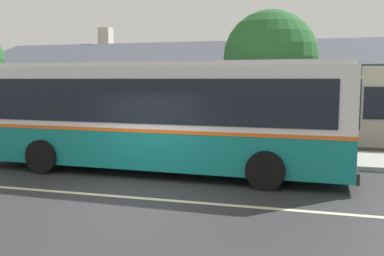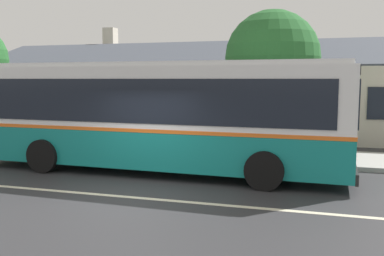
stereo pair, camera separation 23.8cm
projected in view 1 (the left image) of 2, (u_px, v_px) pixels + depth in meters
The scene contains 9 objects.
ground_plane at pixel (126, 197), 10.12m from camera, with size 300.00×300.00×0.00m, color #2D2D30.
sidewalk_far at pixel (193, 152), 15.86m from camera, with size 60.00×3.00×0.15m, color #9E9E99.
lane_divider_stripe at pixel (126, 197), 10.12m from camera, with size 60.00×0.16×0.01m, color beige.
community_building at pixel (206, 97), 23.75m from camera, with size 24.18×9.26×5.86m.
transit_bus at pixel (155, 114), 12.78m from camera, with size 11.41×2.99×3.26m.
bench_by_building at pixel (14, 132), 17.83m from camera, with size 1.55×0.51×0.94m.
bench_down_street at pixel (104, 138), 16.05m from camera, with size 1.62×0.51×0.94m.
street_tree_primary at pixel (270, 61), 15.57m from camera, with size 3.42×3.42×5.28m.
bus_stop_sign at pixel (348, 116), 13.31m from camera, with size 0.36×0.07×2.40m.
Camera 1 is at (4.14, -9.09, 2.79)m, focal length 40.00 mm.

